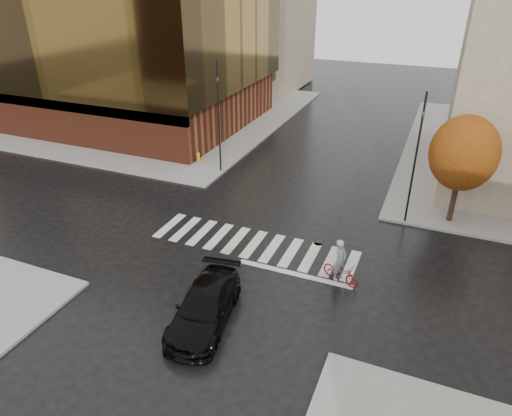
{
  "coord_description": "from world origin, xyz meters",
  "views": [
    {
      "loc": [
        8.46,
        -19.5,
        13.66
      ],
      "look_at": [
        -0.1,
        1.07,
        2.0
      ],
      "focal_mm": 32.0,
      "sensor_mm": 36.0,
      "label": 1
    }
  ],
  "objects": [
    {
      "name": "cyclist",
      "position": [
        5.23,
        -1.0,
        0.79
      ],
      "size": [
        2.15,
        1.43,
        2.31
      ],
      "rotation": [
        0.0,
        0.0,
        1.18
      ],
      "color": "maroon",
      "rests_on": "ground"
    },
    {
      "name": "building_nw_far",
      "position": [
        -16.0,
        37.0,
        10.15
      ],
      "size": [
        14.0,
        12.0,
        20.0
      ],
      "primitive_type": "cube",
      "color": "gray",
      "rests_on": "sidewalk_nw"
    },
    {
      "name": "sidewalk_nw",
      "position": [
        -21.0,
        21.0,
        0.07
      ],
      "size": [
        30.0,
        30.0,
        0.15
      ],
      "primitive_type": "cube",
      "color": "gray",
      "rests_on": "ground"
    },
    {
      "name": "crosswalk",
      "position": [
        0.0,
        0.5,
        0.01
      ],
      "size": [
        12.0,
        3.0,
        0.01
      ],
      "primitive_type": "cube",
      "color": "silver",
      "rests_on": "ground"
    },
    {
      "name": "manhole",
      "position": [
        3.34,
        2.0,
        0.01
      ],
      "size": [
        0.63,
        0.63,
        0.01
      ],
      "primitive_type": "cylinder",
      "rotation": [
        0.0,
        0.0,
        0.14
      ],
      "color": "#462919",
      "rests_on": "ground"
    },
    {
      "name": "tree_ne_a",
      "position": [
        10.0,
        7.4,
        4.46
      ],
      "size": [
        3.8,
        3.8,
        6.5
      ],
      "color": "black",
      "rests_on": "sidewalk_ne"
    },
    {
      "name": "fire_hydrant",
      "position": [
        -8.77,
        10.0,
        0.56
      ],
      "size": [
        0.27,
        0.27,
        0.75
      ],
      "color": "gold",
      "rests_on": "sidewalk_nw"
    },
    {
      "name": "traffic_light_ne",
      "position": [
        7.53,
        6.3,
        4.67
      ],
      "size": [
        0.18,
        0.21,
        7.82
      ],
      "rotation": [
        0.0,
        0.0,
        3.06
      ],
      "color": "black",
      "rests_on": "sidewalk_ne"
    },
    {
      "name": "ground",
      "position": [
        0.0,
        0.0,
        0.0
      ],
      "size": [
        120.0,
        120.0,
        0.0
      ],
      "primitive_type": "plane",
      "color": "black",
      "rests_on": "ground"
    },
    {
      "name": "traffic_light_nw",
      "position": [
        -6.3,
        9.0,
        4.83
      ],
      "size": [
        0.24,
        0.22,
        8.06
      ],
      "rotation": [
        0.0,
        0.0,
        -1.24
      ],
      "color": "black",
      "rests_on": "sidewalk_nw"
    },
    {
      "name": "office_glass",
      "position": [
        -22.0,
        17.99,
        8.28
      ],
      "size": [
        27.0,
        19.0,
        16.0
      ],
      "color": "maroon",
      "rests_on": "sidewalk_nw"
    },
    {
      "name": "sedan",
      "position": [
        0.5,
        -6.12,
        0.78
      ],
      "size": [
        3.02,
        5.69,
        1.57
      ],
      "primitive_type": "imported",
      "rotation": [
        0.0,
        0.0,
        0.16
      ],
      "color": "black",
      "rests_on": "ground"
    }
  ]
}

